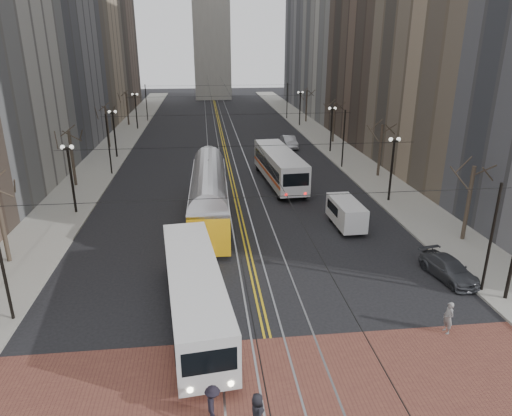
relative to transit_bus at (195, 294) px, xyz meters
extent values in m
plane|color=black|center=(3.50, -1.05, -1.52)|extent=(260.00, 260.00, 0.00)
cube|color=gray|center=(-11.50, 43.95, -1.44)|extent=(5.00, 140.00, 0.15)
cube|color=gray|center=(18.50, 43.95, -1.44)|extent=(5.00, 140.00, 0.15)
cube|color=brown|center=(3.50, -5.05, -1.51)|extent=(25.00, 6.00, 0.01)
cube|color=gray|center=(3.50, 43.95, -1.51)|extent=(4.80, 130.00, 0.02)
cube|color=gold|center=(3.50, 43.95, -1.51)|extent=(0.42, 130.00, 0.01)
cube|color=slate|center=(-22.00, 44.95, 15.48)|extent=(16.00, 20.00, 34.00)
cube|color=brown|center=(-22.00, 84.95, 18.48)|extent=(16.00, 20.00, 40.00)
cube|color=brown|center=(29.00, 44.95, 15.48)|extent=(16.00, 20.00, 34.00)
cube|color=slate|center=(29.00, 84.95, 18.48)|extent=(16.00, 20.00, 40.00)
cylinder|color=black|center=(-10.20, 16.95, 1.28)|extent=(0.20, 0.20, 5.60)
cylinder|color=black|center=(-10.20, 36.95, 1.28)|extent=(0.20, 0.20, 5.60)
cylinder|color=black|center=(-10.20, 56.95, 1.28)|extent=(0.20, 0.20, 5.60)
cylinder|color=black|center=(17.20, 16.95, 1.28)|extent=(0.20, 0.20, 5.60)
cylinder|color=black|center=(17.20, 36.95, 1.28)|extent=(0.20, 0.20, 5.60)
cylinder|color=black|center=(17.20, 56.95, 1.28)|extent=(0.20, 0.20, 5.60)
cylinder|color=#382D23|center=(-12.20, 7.95, 1.28)|extent=(0.28, 0.28, 5.60)
cylinder|color=#382D23|center=(-12.20, 24.95, 1.28)|extent=(0.28, 0.28, 5.60)
cylinder|color=#382D23|center=(-12.20, 42.95, 1.28)|extent=(0.28, 0.28, 5.60)
cylinder|color=#382D23|center=(-12.20, 60.95, 1.28)|extent=(0.28, 0.28, 5.60)
cylinder|color=#382D23|center=(19.20, 7.95, 1.28)|extent=(0.28, 0.28, 5.60)
cylinder|color=#382D23|center=(19.20, 24.95, 1.28)|extent=(0.28, 0.28, 5.60)
cylinder|color=#382D23|center=(19.20, 42.95, 1.28)|extent=(0.28, 0.28, 5.60)
cylinder|color=#382D23|center=(19.20, 60.95, 1.28)|extent=(0.28, 0.28, 5.60)
cylinder|color=black|center=(2.00, 43.95, 4.48)|extent=(0.03, 120.00, 0.03)
cylinder|color=black|center=(5.00, 43.95, 4.48)|extent=(0.03, 120.00, 0.03)
cylinder|color=black|center=(-9.40, 0.95, 1.78)|extent=(0.16, 0.16, 6.60)
cylinder|color=black|center=(-9.40, 28.95, 1.78)|extent=(0.16, 0.16, 6.60)
cylinder|color=black|center=(-9.40, 64.95, 1.78)|extent=(0.16, 0.16, 6.60)
cylinder|color=black|center=(16.40, 0.95, 1.78)|extent=(0.16, 0.16, 6.60)
cylinder|color=black|center=(16.40, 28.95, 1.78)|extent=(0.16, 0.16, 6.60)
cylinder|color=black|center=(16.40, 64.95, 1.78)|extent=(0.16, 0.16, 6.60)
cube|color=silver|center=(0.00, 0.00, 0.00)|extent=(3.86, 12.34, 3.03)
cube|color=gold|center=(1.00, 13.96, 0.25)|extent=(3.09, 15.07, 3.54)
cube|color=silver|center=(8.23, 23.67, 0.14)|extent=(3.66, 12.89, 3.32)
cube|color=silver|center=(11.49, 11.45, -0.46)|extent=(1.97, 4.83, 2.12)
imported|color=#43474B|center=(8.94, 28.18, -0.85)|extent=(1.93, 4.07, 1.34)
imported|color=#A1A2A8|center=(12.32, 40.25, -0.73)|extent=(1.78, 4.81, 1.57)
imported|color=#3F4247|center=(15.30, 2.74, -0.88)|extent=(2.47, 4.59, 1.26)
imported|color=black|center=(2.35, -7.55, -0.69)|extent=(0.64, 0.87, 1.63)
imported|color=gray|center=(12.41, -2.55, -0.67)|extent=(0.47, 0.65, 1.67)
imported|color=black|center=(0.74, -6.96, -0.69)|extent=(0.68, 1.10, 1.63)
camera|label=1|loc=(0.82, -20.59, 12.07)|focal=32.00mm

